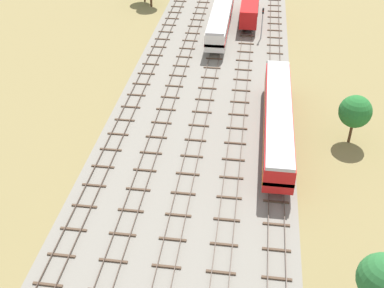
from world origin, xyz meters
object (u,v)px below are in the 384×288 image
object	(u,v)px
passenger_coach_centre_right_nearest	(278,117)
signal_post_near	(262,19)
freight_boxcar_centre_mid	(250,6)
diesel_railcar_centre_left_near	(220,18)

from	to	relation	value
passenger_coach_centre_right_nearest	signal_post_near	xyz separation A→B (m)	(-2.20, 27.62, 0.59)
freight_boxcar_centre_mid	signal_post_near	world-z (taller)	signal_post_near
diesel_railcar_centre_left_near	signal_post_near	world-z (taller)	signal_post_near
passenger_coach_centre_right_nearest	signal_post_near	size ratio (longest dim) A/B	4.39
diesel_railcar_centre_left_near	signal_post_near	size ratio (longest dim) A/B	4.09
diesel_railcar_centre_left_near	freight_boxcar_centre_mid	bearing A→B (deg)	55.56
diesel_railcar_centre_left_near	freight_boxcar_centre_mid	xyz separation A→B (m)	(4.40, 6.42, -0.15)
passenger_coach_centre_right_nearest	signal_post_near	bearing A→B (deg)	94.55
diesel_railcar_centre_left_near	passenger_coach_centre_right_nearest	bearing A→B (deg)	-72.99
freight_boxcar_centre_mid	diesel_railcar_centre_left_near	bearing A→B (deg)	-124.44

